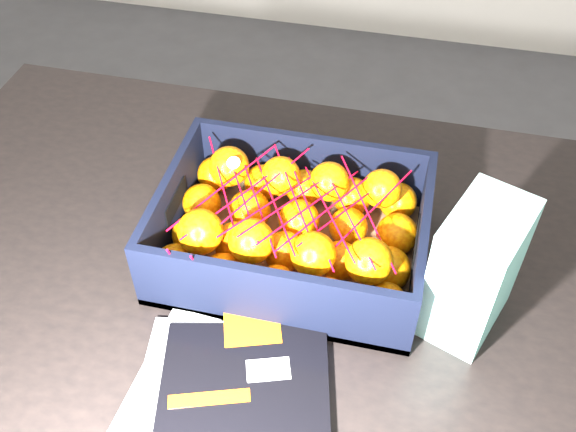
% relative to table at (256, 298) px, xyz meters
% --- Properties ---
extents(ground, '(3.50, 3.50, 0.00)m').
position_rel_table_xyz_m(ground, '(-0.20, 0.24, -0.65)').
color(ground, '#3D3D40').
rests_on(ground, ground).
extents(table, '(1.20, 0.81, 0.75)m').
position_rel_table_xyz_m(table, '(0.00, 0.00, 0.00)').
color(table, black).
rests_on(table, ground).
extents(magazine_stack, '(0.30, 0.33, 0.02)m').
position_rel_table_xyz_m(magazine_stack, '(0.03, -0.26, 0.11)').
color(magazine_stack, '#B5B4B1').
rests_on(magazine_stack, table).
extents(produce_crate, '(0.38, 0.28, 0.12)m').
position_rel_table_xyz_m(produce_crate, '(0.06, 0.02, 0.14)').
color(produce_crate, brown).
rests_on(produce_crate, table).
extents(clementine_heap, '(0.36, 0.26, 0.11)m').
position_rel_table_xyz_m(clementine_heap, '(0.05, 0.02, 0.16)').
color(clementine_heap, orange).
rests_on(clementine_heap, produce_crate).
extents(mesh_net, '(0.31, 0.25, 0.09)m').
position_rel_table_xyz_m(mesh_net, '(0.05, 0.01, 0.21)').
color(mesh_net, red).
rests_on(mesh_net, clementine_heap).
extents(retail_carton, '(0.13, 0.15, 0.20)m').
position_rel_table_xyz_m(retail_carton, '(0.31, -0.04, 0.20)').
color(retail_carton, white).
rests_on(retail_carton, table).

